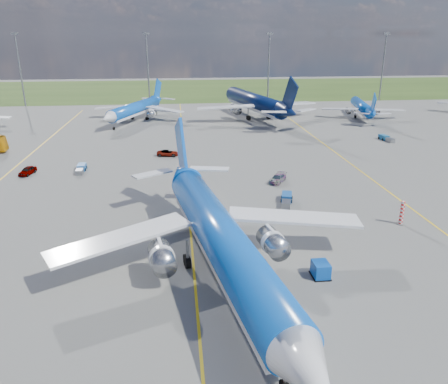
{
  "coord_description": "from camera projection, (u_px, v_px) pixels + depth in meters",
  "views": [
    {
      "loc": [
        -1.11,
        -38.96,
        22.29
      ],
      "look_at": [
        4.28,
        10.99,
        4.0
      ],
      "focal_mm": 35.0,
      "sensor_mm": 36.0,
      "label": 1
    }
  ],
  "objects": [
    {
      "name": "ground",
      "position": [
        194.0,
        268.0,
        44.14
      ],
      "size": [
        400.0,
        400.0,
        0.0
      ],
      "primitive_type": "plane",
      "color": "#575754",
      "rests_on": "ground"
    },
    {
      "name": "service_car_a",
      "position": [
        27.0,
        171.0,
        73.06
      ],
      "size": [
        2.44,
        4.12,
        1.32
      ],
      "primitive_type": "imported",
      "rotation": [
        0.0,
        0.0,
        -0.25
      ],
      "color": "#999999",
      "rests_on": "ground"
    },
    {
      "name": "main_airliner",
      "position": [
        222.0,
        277.0,
        42.39
      ],
      "size": [
        41.75,
        50.49,
        11.84
      ],
      "primitive_type": null,
      "rotation": [
        0.0,
        0.0,
        0.17
      ],
      "color": "blue",
      "rests_on": "ground"
    },
    {
      "name": "bg_jet_n",
      "position": [
        254.0,
        117.0,
        122.93
      ],
      "size": [
        47.02,
        55.66,
        12.71
      ],
      "primitive_type": null,
      "rotation": [
        0.0,
        0.0,
        3.37
      ],
      "color": "#07153E",
      "rests_on": "ground"
    },
    {
      "name": "grass_strip",
      "position": [
        179.0,
        89.0,
        184.27
      ],
      "size": [
        400.0,
        80.0,
        0.01
      ],
      "primitive_type": "cube",
      "color": "#2D4719",
      "rests_on": "ground"
    },
    {
      "name": "uld_container",
      "position": [
        321.0,
        270.0,
        42.29
      ],
      "size": [
        1.53,
        1.9,
        1.5
      ],
      "primitive_type": "cube",
      "rotation": [
        0.0,
        0.0,
        0.02
      ],
      "color": "#0B46A7",
      "rests_on": "ground"
    },
    {
      "name": "bg_jet_ne",
      "position": [
        361.0,
        117.0,
        123.69
      ],
      "size": [
        30.14,
        35.86,
        8.24
      ],
      "primitive_type": null,
      "rotation": [
        0.0,
        0.0,
        2.93
      ],
      "color": "blue",
      "rests_on": "ground"
    },
    {
      "name": "taxiway_lines",
      "position": [
        187.0,
        181.0,
        70.03
      ],
      "size": [
        60.25,
        160.0,
        0.02
      ],
      "color": "yellow",
      "rests_on": "ground"
    },
    {
      "name": "service_car_b",
      "position": [
        168.0,
        153.0,
        84.14
      ],
      "size": [
        4.37,
        2.35,
        1.17
      ],
      "primitive_type": "imported",
      "rotation": [
        0.0,
        0.0,
        1.47
      ],
      "color": "#999999",
      "rests_on": "ground"
    },
    {
      "name": "service_car_c",
      "position": [
        278.0,
        178.0,
        69.26
      ],
      "size": [
        3.81,
        4.54,
        1.24
      ],
      "primitive_type": "imported",
      "rotation": [
        0.0,
        0.0,
        -0.58
      ],
      "color": "#999999",
      "rests_on": "ground"
    },
    {
      "name": "bg_jet_nnw",
      "position": [
        136.0,
        121.0,
        118.0
      ],
      "size": [
        38.94,
        43.87,
        9.51
      ],
      "primitive_type": null,
      "rotation": [
        0.0,
        0.0,
        -0.37
      ],
      "color": "blue",
      "rests_on": "ground"
    },
    {
      "name": "baggage_tug_e",
      "position": [
        386.0,
        138.0,
        96.36
      ],
      "size": [
        1.85,
        4.8,
        1.05
      ],
      "rotation": [
        0.0,
        0.0,
        0.13
      ],
      "color": "#17588B",
      "rests_on": "ground"
    },
    {
      "name": "baggage_tug_w",
      "position": [
        287.0,
        200.0,
        60.8
      ],
      "size": [
        2.54,
        4.95,
        1.07
      ],
      "rotation": [
        0.0,
        0.0,
        -0.28
      ],
      "color": "#184C92",
      "rests_on": "ground"
    },
    {
      "name": "warning_post",
      "position": [
        402.0,
        213.0,
        53.72
      ],
      "size": [
        0.5,
        0.5,
        3.0
      ],
      "primitive_type": "cylinder",
      "color": "red",
      "rests_on": "ground"
    },
    {
      "name": "baggage_tug_c",
      "position": [
        81.0,
        169.0,
        74.75
      ],
      "size": [
        1.41,
        4.63,
        1.03
      ],
      "rotation": [
        0.0,
        0.0,
        0.04
      ],
      "color": "#1B55A2",
      "rests_on": "ground"
    },
    {
      "name": "floodlight_masts",
      "position": [
        209.0,
        65.0,
        143.62
      ],
      "size": [
        202.2,
        0.5,
        22.7
      ],
      "color": "slate",
      "rests_on": "ground"
    }
  ]
}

